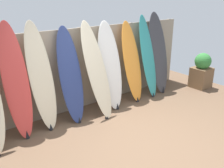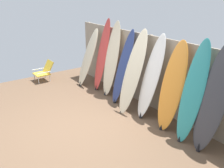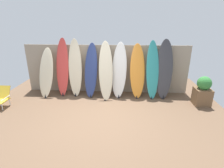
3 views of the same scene
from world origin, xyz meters
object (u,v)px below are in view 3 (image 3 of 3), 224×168
surfboard_orange_6 (137,71)px  planter_box (203,91)px  surfboard_cream_0 (46,73)px  surfboard_cream_2 (75,68)px  surfboard_charcoal_8 (164,70)px  surfboard_teal_7 (153,70)px  surfboard_white_5 (119,70)px  surfboard_red_1 (63,68)px  surfboard_cream_4 (106,71)px  beach_chair (1,97)px  surfboard_navy_3 (91,71)px

surfboard_orange_6 → planter_box: (2.08, -0.58, -0.47)m
surfboard_cream_0 → surfboard_cream_2: (1.03, 0.14, 0.15)m
planter_box → surfboard_cream_0: bearing=174.7°
surfboard_charcoal_8 → planter_box: (1.15, -0.60, -0.55)m
surfboard_cream_0 → surfboard_teal_7: (3.78, 0.07, 0.14)m
planter_box → surfboard_white_5: bearing=167.7°
surfboard_red_1 → surfboard_white_5: size_ratio=1.07×
surfboard_cream_0 → surfboard_cream_4: size_ratio=0.88×
surfboard_cream_0 → surfboard_red_1: size_ratio=0.84×
surfboard_red_1 → surfboard_cream_2: bearing=0.8°
surfboard_charcoal_8 → beach_chair: bearing=-168.4°
surfboard_cream_0 → surfboard_teal_7: bearing=1.1°
surfboard_cream_4 → surfboard_charcoal_8: (2.04, 0.14, 0.04)m
surfboard_cream_2 → surfboard_charcoal_8: (3.17, -0.04, 0.01)m
surfboard_navy_3 → surfboard_orange_6: bearing=-0.0°
surfboard_cream_4 → beach_chair: bearing=-164.0°
surfboard_charcoal_8 → surfboard_orange_6: bearing=-178.8°
surfboard_cream_0 → surfboard_navy_3: 1.62m
surfboard_cream_0 → surfboard_white_5: bearing=2.2°
surfboard_cream_4 → beach_chair: (-3.30, -0.95, -0.66)m
surfboard_cream_2 → planter_box: surfboard_cream_2 is taller
surfboard_cream_0 → surfboard_charcoal_8: (4.20, 0.11, 0.16)m
surfboard_orange_6 → surfboard_teal_7: (0.52, -0.02, 0.05)m
surfboard_navy_3 → surfboard_white_5: surfboard_white_5 is taller
surfboard_red_1 → planter_box: bearing=-7.5°
surfboard_red_1 → surfboard_cream_4: 1.60m
surfboard_navy_3 → surfboard_white_5: bearing=0.8°
surfboard_navy_3 → surfboard_charcoal_8: (2.59, 0.02, 0.08)m
surfboard_white_5 → surfboard_navy_3: bearing=-179.2°
surfboard_cream_0 → surfboard_orange_6: bearing=1.5°
surfboard_cream_2 → surfboard_teal_7: 2.75m
beach_chair → surfboard_white_5: bearing=30.8°
surfboard_white_5 → planter_box: (2.72, -0.59, -0.49)m
surfboard_red_1 → surfboard_cream_4: (1.59, -0.17, -0.04)m
surfboard_cream_2 → surfboard_teal_7: bearing=-1.5°
surfboard_cream_0 → surfboard_red_1: surfboard_red_1 is taller
surfboard_orange_6 → planter_box: size_ratio=1.96×
surfboard_cream_4 → beach_chair: surfboard_cream_4 is taller
surfboard_cream_2 → surfboard_charcoal_8: size_ratio=1.00×
surfboard_cream_4 → surfboard_cream_0: bearing=179.0°
surfboard_orange_6 → surfboard_teal_7: surfboard_teal_7 is taller
surfboard_teal_7 → surfboard_white_5: bearing=178.4°
surfboard_cream_4 → beach_chair: size_ratio=3.16×
surfboard_red_1 → surfboard_navy_3: size_ratio=1.09×
surfboard_navy_3 → surfboard_white_5: size_ratio=0.98×
surfboard_cream_0 → surfboard_cream_2: size_ratio=0.85×
surfboard_white_5 → surfboard_charcoal_8: 1.58m
surfboard_cream_4 → surfboard_white_5: bearing=16.8°
surfboard_white_5 → surfboard_orange_6: 0.64m
surfboard_navy_3 → surfboard_orange_6: surfboard_navy_3 is taller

